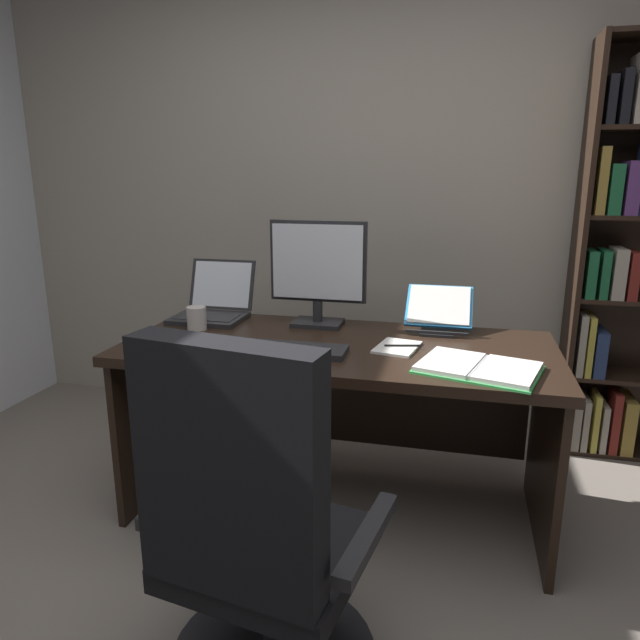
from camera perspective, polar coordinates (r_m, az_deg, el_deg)
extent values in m
cube|color=#A89E8E|center=(3.29, 6.03, 14.76)|extent=(5.00, 0.12, 2.87)
cube|color=black|center=(2.33, 1.77, -2.81)|extent=(1.72, 0.77, 0.04)
cube|color=black|center=(2.74, -15.65, -8.92)|extent=(0.03, 0.71, 0.70)
cube|color=black|center=(2.45, 21.39, -12.30)|extent=(0.03, 0.71, 0.70)
cube|color=black|center=(2.78, 3.26, -7.26)|extent=(1.60, 0.03, 0.49)
cube|color=black|center=(3.12, 24.14, 5.78)|extent=(0.02, 0.28, 2.02)
cube|color=black|center=(3.48, 28.59, -11.15)|extent=(0.73, 0.26, 0.02)
cube|color=gray|center=(3.33, 23.71, -8.79)|extent=(0.06, 0.22, 0.29)
cube|color=gray|center=(3.33, 24.62, -9.07)|extent=(0.03, 0.19, 0.27)
cube|color=gold|center=(3.32, 25.48, -8.95)|extent=(0.03, 0.16, 0.30)
cube|color=gray|center=(3.36, 26.11, -9.30)|extent=(0.03, 0.19, 0.25)
cube|color=maroon|center=(3.34, 27.04, -8.83)|extent=(0.04, 0.16, 0.32)
cube|color=olive|center=(3.39, 27.95, -8.94)|extent=(0.06, 0.22, 0.28)
cube|color=gray|center=(3.17, 24.36, -2.14)|extent=(0.03, 0.16, 0.31)
cube|color=gold|center=(3.19, 25.00, -2.16)|extent=(0.03, 0.19, 0.31)
cube|color=navy|center=(3.22, 25.81, -2.82)|extent=(0.05, 0.20, 0.23)
cube|color=#195633|center=(3.11, 25.11, 4.23)|extent=(0.04, 0.18, 0.23)
cube|color=#195633|center=(3.12, 26.19, 4.18)|extent=(0.04, 0.18, 0.23)
cube|color=gray|center=(3.13, 27.33, 4.17)|extent=(0.06, 0.17, 0.24)
cube|color=maroon|center=(3.16, 28.36, 4.01)|extent=(0.04, 0.20, 0.23)
cube|color=olive|center=(3.08, 25.92, 12.32)|extent=(0.04, 0.21, 0.31)
cube|color=#195633|center=(3.08, 27.01, 11.48)|extent=(0.05, 0.18, 0.23)
cube|color=#512D66|center=(3.11, 28.28, 11.47)|extent=(0.06, 0.21, 0.24)
cube|color=black|center=(3.10, 26.62, 18.79)|extent=(0.04, 0.22, 0.21)
cube|color=black|center=(3.11, 27.74, 18.85)|extent=(0.04, 0.21, 0.23)
cube|color=gray|center=(3.12, 28.82, 19.35)|extent=(0.03, 0.20, 0.30)
cylinder|color=#232326|center=(1.86, -4.68, -26.52)|extent=(0.06, 0.06, 0.30)
cube|color=black|center=(1.74, -4.81, -21.93)|extent=(0.57, 0.56, 0.07)
cube|color=black|center=(1.40, -9.05, -14.66)|extent=(0.48, 0.18, 0.63)
cube|color=#232326|center=(1.80, -13.15, -16.17)|extent=(0.11, 0.39, 0.04)
cube|color=#232326|center=(1.58, 4.74, -20.65)|extent=(0.11, 0.39, 0.04)
cube|color=#232326|center=(2.59, -0.23, -0.30)|extent=(0.22, 0.16, 0.02)
cylinder|color=#232326|center=(2.58, -0.24, 0.88)|extent=(0.04, 0.04, 0.09)
cube|color=#232326|center=(2.54, -0.19, 5.83)|extent=(0.43, 0.02, 0.36)
cube|color=white|center=(2.52, -0.30, 5.77)|extent=(0.40, 0.00, 0.33)
cube|color=#232326|center=(2.72, -11.00, 0.17)|extent=(0.32, 0.26, 0.02)
cube|color=#2D2D30|center=(2.70, -11.18, 0.32)|extent=(0.27, 0.14, 0.00)
cube|color=#232326|center=(2.85, -9.68, 3.51)|extent=(0.32, 0.09, 0.23)
cube|color=white|center=(2.84, -9.71, 3.52)|extent=(0.29, 0.08, 0.21)
cube|color=#232326|center=(2.21, -2.79, -2.93)|extent=(0.42, 0.15, 0.02)
ellipsoid|color=#232326|center=(2.31, -9.97, -2.17)|extent=(0.06, 0.10, 0.04)
cube|color=#232326|center=(2.51, 11.53, -1.23)|extent=(0.14, 0.12, 0.01)
cube|color=#232326|center=(2.46, 11.50, -1.24)|extent=(0.26, 0.01, 0.01)
cube|color=#2D84C6|center=(2.58, 11.73, 1.36)|extent=(0.29, 0.21, 0.15)
cube|color=silver|center=(2.58, 11.74, 1.51)|extent=(0.26, 0.19, 0.13)
cube|color=green|center=(2.11, 12.76, -4.38)|extent=(0.27, 0.33, 0.01)
cube|color=green|center=(2.06, 18.12, -5.17)|extent=(0.27, 0.33, 0.01)
cube|color=silver|center=(2.10, 12.78, -4.08)|extent=(0.25, 0.31, 0.02)
cube|color=silver|center=(2.06, 18.14, -4.86)|extent=(0.25, 0.31, 0.02)
cylinder|color=#B7B7BC|center=(2.08, 15.42, -4.57)|extent=(0.09, 0.26, 0.02)
cube|color=silver|center=(2.28, 7.67, -2.70)|extent=(0.19, 0.23, 0.01)
cylinder|color=black|center=(2.27, 8.18, -2.51)|extent=(0.14, 0.04, 0.01)
cylinder|color=silver|center=(2.57, -12.14, 0.18)|extent=(0.08, 0.08, 0.10)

